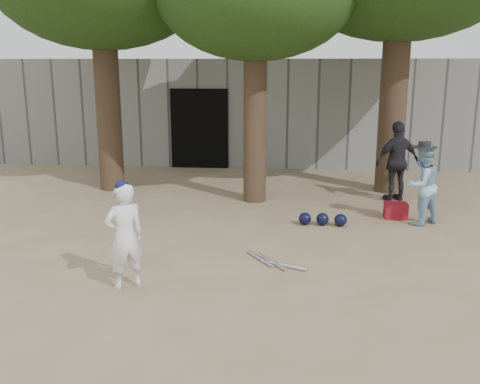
# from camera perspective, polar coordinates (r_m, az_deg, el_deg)

# --- Properties ---
(ground) EXTENTS (70.00, 70.00, 0.00)m
(ground) POSITION_cam_1_polar(r_m,az_deg,el_deg) (7.60, -5.30, -8.65)
(ground) COLOR #937C5E
(ground) RESTS_ON ground
(boy_player) EXTENTS (0.61, 0.57, 1.40)m
(boy_player) POSITION_cam_1_polar(r_m,az_deg,el_deg) (7.04, -12.20, -4.64)
(boy_player) COLOR white
(boy_player) RESTS_ON ground
(spectator_blue) EXTENTS (0.89, 0.85, 1.45)m
(spectator_blue) POSITION_cam_1_polar(r_m,az_deg,el_deg) (10.18, 18.79, 0.68)
(spectator_blue) COLOR #8FBEDE
(spectator_blue) RESTS_ON ground
(spectator_dark) EXTENTS (1.08, 0.77, 1.70)m
(spectator_dark) POSITION_cam_1_polar(r_m,az_deg,el_deg) (11.79, 16.43, 3.14)
(spectator_dark) COLOR black
(spectator_dark) RESTS_ON ground
(red_bag) EXTENTS (0.43, 0.33, 0.30)m
(red_bag) POSITION_cam_1_polar(r_m,az_deg,el_deg) (10.57, 16.27, -1.90)
(red_bag) COLOR maroon
(red_bag) RESTS_ON ground
(back_building) EXTENTS (16.00, 5.24, 3.00)m
(back_building) POSITION_cam_1_polar(r_m,az_deg,el_deg) (17.35, 1.03, 9.00)
(back_building) COLOR gray
(back_building) RESTS_ON ground
(helmet_row) EXTENTS (0.87, 0.27, 0.23)m
(helmet_row) POSITION_cam_1_polar(r_m,az_deg,el_deg) (9.81, 8.81, -2.89)
(helmet_row) COLOR black
(helmet_row) RESTS_ON ground
(bat_pile) EXTENTS (0.92, 0.74, 0.06)m
(bat_pile) POSITION_cam_1_polar(r_m,az_deg,el_deg) (7.92, 3.42, -7.45)
(bat_pile) COLOR silver
(bat_pile) RESTS_ON ground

